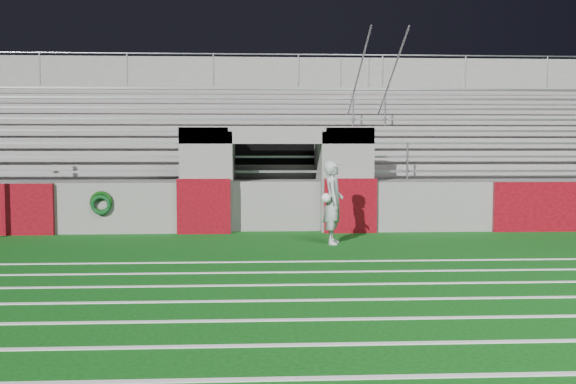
{
  "coord_description": "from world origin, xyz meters",
  "views": [
    {
      "loc": [
        -0.54,
        -12.7,
        2.12
      ],
      "look_at": [
        0.2,
        1.8,
        1.1
      ],
      "focal_mm": 40.0,
      "sensor_mm": 36.0,
      "label": 1
    }
  ],
  "objects": [
    {
      "name": "stadium_structure",
      "position": [
        0.0,
        7.97,
        1.49
      ],
      "size": [
        26.0,
        8.48,
        5.42
      ],
      "color": "slate",
      "rests_on": "ground"
    },
    {
      "name": "goalkeeper_with_ball",
      "position": [
        1.16,
        1.18,
        0.92
      ],
      "size": [
        0.55,
        0.72,
        1.83
      ],
      "color": "#A3A9AD",
      "rests_on": "ground"
    },
    {
      "name": "hose_coil",
      "position": [
        -4.27,
        2.93,
        0.76
      ],
      "size": [
        0.55,
        0.15,
        0.58
      ],
      "color": "#0B390B",
      "rests_on": "ground"
    },
    {
      "name": "ground",
      "position": [
        0.0,
        0.0,
        0.0
      ],
      "size": [
        90.0,
        90.0,
        0.0
      ],
      "primitive_type": "plane",
      "color": "#0C4810",
      "rests_on": "ground"
    },
    {
      "name": "field_markings",
      "position": [
        0.0,
        -5.0,
        0.01
      ],
      "size": [
        28.0,
        8.09,
        0.01
      ],
      "color": "white",
      "rests_on": "ground"
    }
  ]
}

